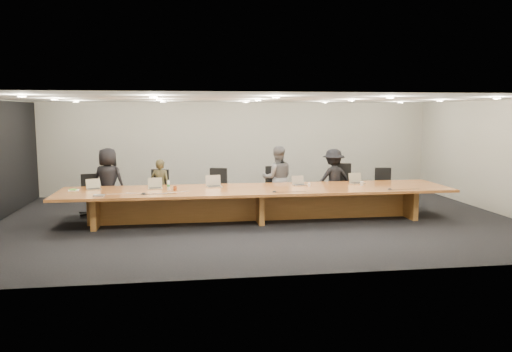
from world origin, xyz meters
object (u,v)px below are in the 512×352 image
Objects in this scene: chair_far_right at (384,187)px; laptop_b at (155,183)px; water_bottle at (168,185)px; paper_cup_far at (362,184)px; laptop_e at (357,178)px; conference_table at (258,198)px; mic_left at (143,193)px; person_a at (108,181)px; chair_far_left at (91,194)px; person_b at (161,186)px; chair_right at (342,186)px; amber_mug at (175,188)px; person_c at (277,178)px; mic_right at (390,189)px; laptop_d at (299,181)px; chair_mid_left at (216,189)px; chair_left at (157,191)px; person_d at (333,179)px; av_box at (99,195)px; mic_center at (274,191)px; chair_mid_right at (277,187)px; paper_cup_near at (309,185)px; laptop_a at (94,184)px; laptop_c at (214,181)px.

laptop_b is at bearing -159.94° from chair_far_right.
water_bottle reaches higher than paper_cup_far.
laptop_e is at bearing -3.66° from laptop_b.
conference_table is at bearing -178.51° from paper_cup_far.
chair_far_right is 7.94× the size of mic_left.
person_a reaches higher than paper_cup_far.
person_b reaches higher than chair_far_left.
chair_right is 5.23m from mic_left.
conference_table is 1.92m from amber_mug.
mic_right is at bearing 146.47° from person_c.
person_b is 3.44m from laptop_d.
chair_far_left reaches higher than mic_right.
amber_mug reaches higher than paper_cup_far.
chair_mid_left is at bearing -157.09° from person_b.
chair_far_right is at bearing 29.01° from laptop_e.
laptop_e is at bearing 8.32° from chair_left.
paper_cup_far is at bearing -101.79° from laptop_e.
chair_left is at bearing 166.38° from paper_cup_far.
person_d is 5.87m from av_box.
person_b reaches higher than chair_far_right.
mic_center is (1.16, -1.92, 0.22)m from chair_mid_left.
amber_mug is at bearing 32.78° from mic_left.
laptop_b is 1.54× the size of water_bottle.
chair_mid_right is 11.12× the size of amber_mug.
laptop_b is 2.78m from mic_center.
laptop_b is (-1.47, -1.04, 0.33)m from chair_mid_left.
water_bottle is (-2.72, -1.10, 0.03)m from person_c.
av_box is at bearing 111.30° from person_a.
chair_far_right is 1.50m from person_d.
person_d is 0.81m from laptop_e.
person_a reaches higher than mic_center.
laptop_e reaches higher than mic_left.
conference_table is 3.84m from chair_far_right.
laptop_a is at bearing 176.97° from paper_cup_near.
chair_mid_right is 0.95× the size of chair_right.
chair_far_left is 10.02× the size of amber_mug.
paper_cup_far is (4.89, -0.22, -0.08)m from laptop_b.
water_bottle is 0.94× the size of av_box.
paper_cup_far is 0.44× the size of av_box.
person_d reaches higher than chair_left.
mic_center is (-0.40, -1.75, -0.06)m from person_c.
mic_right is (6.42, -0.01, -0.00)m from av_box.
water_bottle reaches higher than mic_right.
paper_cup_far is (6.05, -1.10, -0.02)m from person_a.
mic_left is (-4.71, -1.58, -0.01)m from person_d.
person_d is 15.43× the size of amber_mug.
laptop_c is at bearing 173.92° from paper_cup_near.
laptop_c is at bearing 16.20° from water_bottle.
chair_left is 0.80× the size of person_b.
chair_far_right is 3.09× the size of laptop_e.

